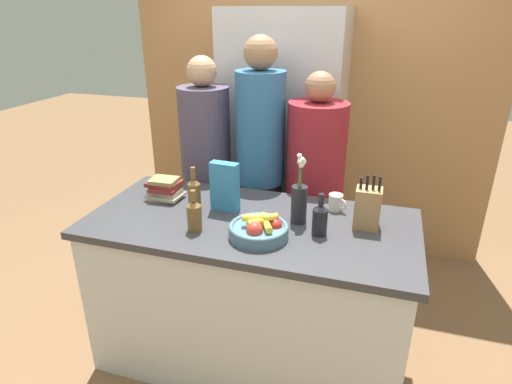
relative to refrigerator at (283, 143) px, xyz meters
name	(u,v)px	position (x,y,z in m)	size (l,w,h in m)	color
ground_plane	(251,352)	(0.12, -1.22, -0.98)	(14.00, 14.00, 0.00)	brown
kitchen_island	(251,291)	(0.12, -1.22, -0.52)	(1.73, 0.82, 0.91)	silver
back_wall_wood	(309,93)	(0.12, 0.36, 0.32)	(2.93, 0.12, 2.60)	#AD7A4C
refrigerator	(283,143)	(0.00, 0.00, 0.00)	(0.87, 0.63, 1.95)	#B7B7BC
fruit_bowl	(259,229)	(0.22, -1.38, -0.03)	(0.29, 0.29, 0.12)	slate
knife_block	(368,208)	(0.71, -1.11, 0.04)	(0.13, 0.11, 0.29)	#A87A4C
flower_vase	(299,200)	(0.37, -1.16, 0.06)	(0.08, 0.08, 0.37)	#232328
cereal_box	(225,187)	(-0.05, -1.13, 0.07)	(0.16, 0.07, 0.28)	teal
coffee_mug	(336,202)	(0.53, -0.96, -0.02)	(0.11, 0.08, 0.09)	silver
book_stack	(165,189)	(-0.44, -1.10, -0.01)	(0.21, 0.17, 0.13)	#B7A88E
bottle_oil	(194,215)	(-0.11, -1.40, 0.02)	(0.07, 0.07, 0.22)	brown
bottle_vinegar	(320,219)	(0.49, -1.26, 0.02)	(0.07, 0.07, 0.22)	black
bottle_wine	(194,194)	(-0.21, -1.19, 0.03)	(0.07, 0.07, 0.25)	brown
person_at_sink	(206,165)	(-0.41, -0.57, -0.04)	(0.34, 0.34, 1.67)	#383842
person_in_blue	(260,158)	(-0.02, -0.56, 0.05)	(0.32, 0.32, 1.80)	#383842
person_in_red_tee	(315,182)	(0.34, -0.53, -0.09)	(0.38, 0.38, 1.60)	#383842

